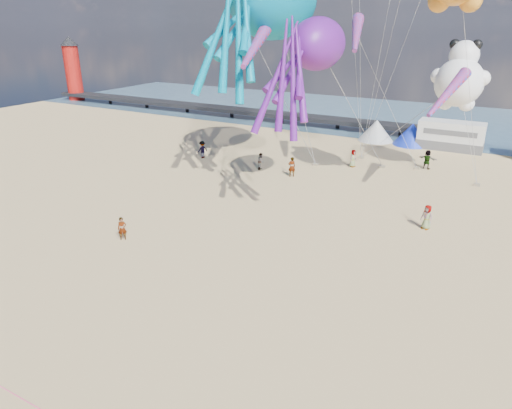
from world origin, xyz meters
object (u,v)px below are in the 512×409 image
Objects in this scene: sandbag_b at (382,167)px; beachgoer_5 at (292,167)px; windsock_left at (257,44)px; tent_white at (376,130)px; lighthouse at (73,73)px; beachgoer_1 at (261,161)px; motorhome_0 at (451,136)px; kite_octopus_purple at (318,44)px; sandbag_e at (361,157)px; kite_panda at (459,82)px; beachgoer_6 at (427,217)px; beachgoer_0 at (353,158)px; tent_blue at (412,134)px; sandbag_a at (315,165)px; sandbag_d at (417,168)px; beachgoer_4 at (427,159)px; sandbag_c at (477,185)px; standing_person at (122,229)px; windsock_right at (448,93)px; beachgoer_2 at (202,150)px; windsock_mid at (356,34)px.

beachgoer_5 is at bearing -135.09° from sandbag_b.
tent_white is at bearing 63.03° from windsock_left.
lighthouse reaches higher than beachgoer_1.
kite_octopus_purple is at bearing -110.31° from motorhome_0.
kite_panda reaches higher than sandbag_e.
kite_octopus_purple reaches higher than beachgoer_6.
beachgoer_1 is 0.23× the size of kite_panda.
beachgoer_0 is at bearing 152.68° from beachgoer_6.
tent_blue is 0.58× the size of kite_panda.
kite_panda is at bearing -46.40° from tent_white.
sandbag_d is at bearing 22.15° from sandbag_a.
beachgoer_4 is 19.54m from windsock_left.
sandbag_c is at bearing 4.58° from sandbag_a.
standing_person reaches higher than sandbag_b.
windsock_right reaches higher than lighthouse.
motorhome_0 is 13.20× the size of sandbag_b.
tent_white is 0.58× the size of kite_panda.
tent_white is at bearing 21.74° from beachgoer_0.
windsock_right is (11.20, -3.52, 7.94)m from sandbag_a.
lighthouse is at bearing 97.97° from standing_person.
tent_white is at bearing 79.43° from sandbag_a.
kite_octopus_purple reaches higher than windsock_left.
kite_octopus_purple is (3.42, -3.88, 10.52)m from beachgoer_5.
kite_octopus_purple reaches higher than sandbag_a.
sandbag_c is at bearing 123.49° from beachgoer_2.
kite_panda is (8.45, 11.26, -3.33)m from kite_octopus_purple.
windsock_mid is at bearing 160.57° from beachgoer_6.
beachgoer_0 is 5.98m from sandbag_d.
sandbag_e is (7.85, 25.31, -0.64)m from standing_person.
tent_blue is 18.08m from windsock_mid.
sandbag_e is at bearing 6.96° from beachgoer_4.
sandbag_e is 17.35m from windsock_left.
kite_panda is 1.27× the size of windsock_mid.
beachgoer_2 reaches higher than beachgoer_0.
sandbag_e is 13.95m from windsock_right.
beachgoer_0 is 0.31× the size of windsock_mid.
tent_blue is 18.19m from windsock_right.
beachgoer_2 reaches higher than sandbag_e.
windsock_mid reaches higher than sandbag_c.
motorhome_0 is (62.00, -4.00, -3.00)m from lighthouse.
sandbag_e is at bearing 173.07° from kite_panda.
sandbag_d is (19.75, 6.59, -0.76)m from beachgoer_2.
kite_octopus_purple is at bearing 94.49° from beachgoer_2.
beachgoer_2 is 17.68m from sandbag_b.
windsock_right reaches higher than sandbag_a.
lighthouse reaches higher than beachgoer_2.
windsock_right is at bearing -103.85° from beachgoer_1.
sandbag_c is 16.08m from windsock_mid.
tent_white is 34.09m from standing_person.
beachgoer_4 is at bearing -50.14° from tent_white.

